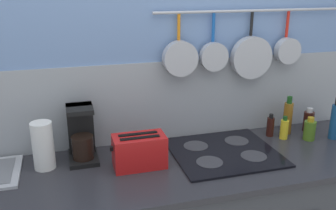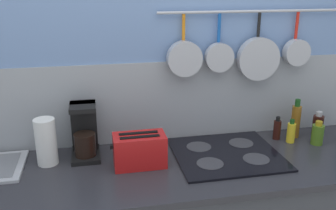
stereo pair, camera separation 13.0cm
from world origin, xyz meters
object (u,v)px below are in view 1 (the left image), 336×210
at_px(bottle_cooking_wine, 310,130).
at_px(bottle_olive_oil, 288,117).
at_px(paper_towel_roll, 43,146).
at_px(bottle_sesame_oil, 270,126).
at_px(coffee_maker, 82,136).
at_px(bottle_vinegar, 284,129).
at_px(toaster, 139,151).
at_px(bottle_dish_soap, 308,121).
at_px(bottle_hot_sauce, 335,121).

bearing_deg(bottle_cooking_wine, bottle_olive_oil, 120.86).
distance_m(paper_towel_roll, bottle_olive_oil, 1.45).
xyz_separation_m(paper_towel_roll, bottle_cooking_wine, (1.52, -0.06, -0.06)).
distance_m(paper_towel_roll, bottle_sesame_oil, 1.33).
relative_size(paper_towel_roll, bottle_cooking_wine, 1.74).
bearing_deg(bottle_sesame_oil, coffee_maker, 179.12).
height_order(coffee_maker, bottle_olive_oil, coffee_maker).
height_order(bottle_vinegar, bottle_olive_oil, bottle_olive_oil).
bearing_deg(toaster, bottle_olive_oil, 10.29).
relative_size(coffee_maker, toaster, 1.04).
bearing_deg(bottle_dish_soap, bottle_vinegar, -162.86).
bearing_deg(paper_towel_roll, bottle_olive_oil, 2.35).
height_order(paper_towel_roll, bottle_vinegar, paper_towel_roll).
xyz_separation_m(bottle_vinegar, bottle_cooking_wine, (0.14, -0.06, -0.00)).
relative_size(bottle_cooking_wine, bottle_dish_soap, 0.94).
relative_size(coffee_maker, bottle_dish_soap, 1.93).
relative_size(paper_towel_roll, bottle_sesame_oil, 1.75).
bearing_deg(bottle_sesame_oil, bottle_cooking_wine, -30.40).
xyz_separation_m(toaster, bottle_cooking_wine, (1.05, 0.05, -0.02)).
bearing_deg(bottle_hot_sauce, bottle_sesame_oil, 158.13).
distance_m(paper_towel_roll, bottle_cooking_wine, 1.52).
bearing_deg(bottle_dish_soap, bottle_hot_sauce, -63.44).
bearing_deg(coffee_maker, toaster, -34.14).
height_order(bottle_vinegar, bottle_dish_soap, bottle_dish_soap).
height_order(bottle_dish_soap, bottle_hot_sauce, bottle_hot_sauce).
bearing_deg(bottle_hot_sauce, bottle_olive_oil, 146.69).
xyz_separation_m(coffee_maker, bottle_olive_oil, (1.25, -0.01, -0.02)).
bearing_deg(bottle_dish_soap, bottle_olive_oil, 179.31).
relative_size(paper_towel_roll, toaster, 0.88).
relative_size(bottle_vinegar, bottle_cooking_wine, 1.01).
bearing_deg(bottle_olive_oil, bottle_hot_sauce, -33.31).
relative_size(bottle_olive_oil, bottle_dish_soap, 1.58).
relative_size(coffee_maker, bottle_sesame_oil, 2.06).
bearing_deg(bottle_vinegar, coffee_maker, 176.28).
height_order(toaster, bottle_vinegar, toaster).
bearing_deg(coffee_maker, bottle_hot_sauce, -6.09).
bearing_deg(toaster, paper_towel_roll, 165.87).
bearing_deg(toaster, bottle_cooking_wine, 2.89).
height_order(bottle_sesame_oil, bottle_hot_sauce, bottle_hot_sauce).
height_order(toaster, bottle_cooking_wine, toaster).
bearing_deg(bottle_cooking_wine, bottle_hot_sauce, -9.25).
relative_size(toaster, bottle_sesame_oil, 1.99).
height_order(bottle_sesame_oil, bottle_cooking_wine, same).
distance_m(coffee_maker, bottle_sesame_oil, 1.13).
distance_m(coffee_maker, bottle_hot_sauce, 1.49).
relative_size(toaster, bottle_dish_soap, 1.86).
bearing_deg(bottle_dish_soap, bottle_cooking_wine, -122.86).
distance_m(coffee_maker, bottle_cooking_wine, 1.34).
xyz_separation_m(coffee_maker, bottle_vinegar, (1.19, -0.08, -0.06)).
distance_m(bottle_olive_oil, bottle_cooking_wine, 0.15).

